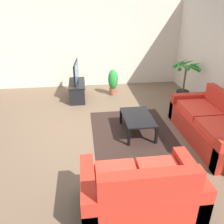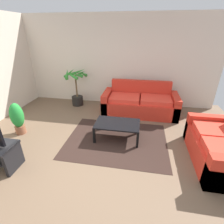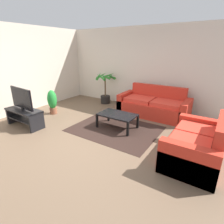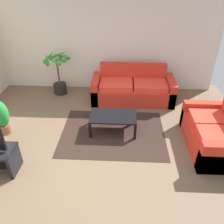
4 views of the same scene
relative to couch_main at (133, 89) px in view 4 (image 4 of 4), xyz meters
The scene contains 8 objects.
ground_plane 2.42m from the couch_main, 108.19° to the right, with size 6.60×6.60×0.00m, color brown.
wall_back 1.47m from the couch_main, 136.36° to the left, with size 6.00×0.06×2.70m, color beige.
couch_main is the anchor object (origin of this frame).
couch_loveseat 2.39m from the couch_main, 50.19° to the right, with size 0.90×1.53×0.90m.
coffee_table 1.48m from the couch_main, 107.82° to the right, with size 0.98×0.60×0.39m.
area_rug 1.60m from the couch_main, 106.70° to the right, with size 2.20×1.70×0.01m, color black.
potted_palm 2.05m from the couch_main, behind, with size 0.70×0.67×1.17m.
potted_plant_small 3.19m from the couch_main, 149.64° to the right, with size 0.29×0.29×0.77m.
Camera 4 is at (0.48, -3.11, 3.01)m, focal length 36.37 mm.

